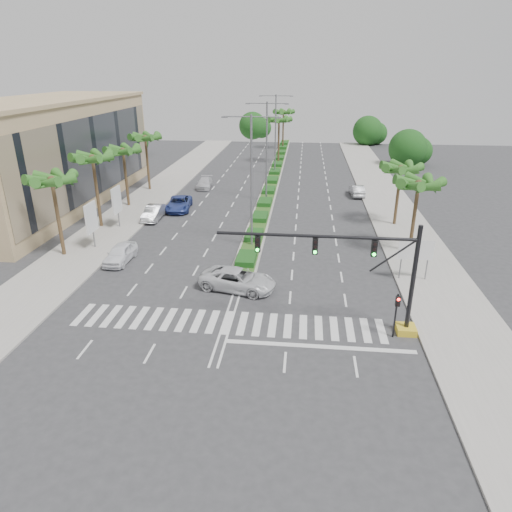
{
  "coord_description": "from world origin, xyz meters",
  "views": [
    {
      "loc": [
        4.66,
        -25.88,
        15.6
      ],
      "look_at": [
        1.42,
        4.48,
        3.0
      ],
      "focal_mm": 32.0,
      "sensor_mm": 36.0,
      "label": 1
    }
  ],
  "objects_px": {
    "car_parked_a": "(120,253)",
    "car_parked_b": "(154,213)",
    "car_parked_d": "(205,183)",
    "car_right": "(357,190)",
    "car_crossing": "(238,280)",
    "car_parked_c": "(179,204)"
  },
  "relations": [
    {
      "from": "car_parked_c",
      "to": "car_parked_d",
      "type": "height_order",
      "value": "car_parked_c"
    },
    {
      "from": "car_parked_d",
      "to": "car_crossing",
      "type": "bearing_deg",
      "value": -76.81
    },
    {
      "from": "car_parked_c",
      "to": "car_parked_a",
      "type": "bearing_deg",
      "value": -100.0
    },
    {
      "from": "car_parked_c",
      "to": "car_right",
      "type": "xyz_separation_m",
      "value": [
        21.58,
        8.83,
        -0.05
      ]
    },
    {
      "from": "car_parked_b",
      "to": "car_parked_c",
      "type": "xyz_separation_m",
      "value": [
        1.85,
        3.83,
        0.01
      ]
    },
    {
      "from": "car_parked_a",
      "to": "car_parked_d",
      "type": "relative_size",
      "value": 0.95
    },
    {
      "from": "car_parked_d",
      "to": "car_parked_a",
      "type": "bearing_deg",
      "value": -96.87
    },
    {
      "from": "car_parked_b",
      "to": "car_parked_c",
      "type": "relative_size",
      "value": 0.84
    },
    {
      "from": "car_parked_c",
      "to": "car_crossing",
      "type": "bearing_deg",
      "value": -70.18
    },
    {
      "from": "car_parked_c",
      "to": "car_parked_d",
      "type": "relative_size",
      "value": 1.2
    },
    {
      "from": "car_parked_c",
      "to": "car_crossing",
      "type": "xyz_separation_m",
      "value": [
        9.91,
        -20.05,
        0.02
      ]
    },
    {
      "from": "car_parked_b",
      "to": "car_parked_d",
      "type": "xyz_separation_m",
      "value": [
        2.57,
        14.88,
        -0.09
      ]
    },
    {
      "from": "car_parked_c",
      "to": "car_parked_d",
      "type": "bearing_deg",
      "value": 79.74
    },
    {
      "from": "car_crossing",
      "to": "car_parked_d",
      "type": "bearing_deg",
      "value": 29.89
    },
    {
      "from": "car_parked_b",
      "to": "car_right",
      "type": "xyz_separation_m",
      "value": [
        23.43,
        12.66,
        -0.05
      ]
    },
    {
      "from": "car_crossing",
      "to": "car_right",
      "type": "relative_size",
      "value": 1.3
    },
    {
      "from": "car_parked_b",
      "to": "car_crossing",
      "type": "xyz_separation_m",
      "value": [
        11.76,
        -16.22,
        0.02
      ]
    },
    {
      "from": "car_parked_a",
      "to": "car_parked_c",
      "type": "bearing_deg",
      "value": 87.8
    },
    {
      "from": "car_parked_d",
      "to": "car_right",
      "type": "distance_m",
      "value": 20.97
    },
    {
      "from": "car_parked_a",
      "to": "car_parked_b",
      "type": "height_order",
      "value": "car_parked_b"
    },
    {
      "from": "car_parked_c",
      "to": "car_right",
      "type": "height_order",
      "value": "car_parked_c"
    },
    {
      "from": "car_parked_c",
      "to": "car_crossing",
      "type": "distance_m",
      "value": 22.37
    }
  ]
}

